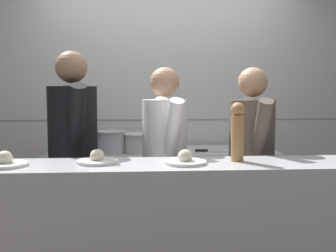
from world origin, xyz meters
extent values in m
cube|color=silver|center=(0.00, 1.40, 1.30)|extent=(8.00, 0.06, 2.60)
cube|color=gray|center=(0.00, 1.36, 1.15)|extent=(8.00, 0.00, 0.01)
cube|color=maroon|center=(-0.54, 1.00, 0.42)|extent=(1.05, 0.70, 0.85)
cube|color=#B7BABF|center=(-0.54, 1.00, 0.87)|extent=(1.07, 0.71, 0.04)
cube|color=#B7BABF|center=(-0.54, 0.66, 0.49)|extent=(0.95, 0.03, 0.10)
cube|color=#B7BABF|center=(0.48, 1.00, 0.45)|extent=(0.94, 0.65, 0.91)
cube|color=#B7BABF|center=(-0.06, -0.19, 0.50)|extent=(2.67, 0.45, 1.01)
cylinder|color=#2D2D33|center=(-0.87, 0.94, 0.97)|extent=(0.23, 0.23, 0.16)
cylinder|color=#2D2D33|center=(-0.87, 0.94, 1.04)|extent=(0.24, 0.24, 0.01)
cylinder|color=#B7BABF|center=(-0.50, 1.00, 0.98)|extent=(0.26, 0.26, 0.19)
cylinder|color=#B7BABF|center=(-0.50, 1.00, 1.07)|extent=(0.27, 0.27, 0.01)
cylinder|color=beige|center=(-0.23, 1.01, 0.97)|extent=(0.31, 0.31, 0.17)
cylinder|color=beige|center=(-0.23, 1.01, 1.05)|extent=(0.33, 0.33, 0.01)
cube|color=#B7BABF|center=(0.48, 0.87, 0.91)|extent=(0.28, 0.07, 0.01)
cube|color=black|center=(0.29, 0.89, 0.92)|extent=(0.11, 0.04, 0.02)
cylinder|color=white|center=(-0.99, -0.22, 1.02)|extent=(0.26, 0.26, 0.02)
sphere|color=beige|center=(-0.99, -0.22, 1.05)|extent=(0.09, 0.09, 0.09)
cylinder|color=white|center=(-0.49, -0.16, 1.02)|extent=(0.24, 0.24, 0.02)
sphere|color=beige|center=(-0.49, -0.16, 1.05)|extent=(0.08, 0.08, 0.08)
cylinder|color=white|center=(0.02, -0.22, 1.02)|extent=(0.25, 0.25, 0.02)
sphere|color=beige|center=(0.02, -0.22, 1.05)|extent=(0.09, 0.09, 0.09)
cylinder|color=#AD7A47|center=(0.34, -0.15, 1.15)|extent=(0.08, 0.08, 0.28)
sphere|color=#AD7A47|center=(0.34, -0.15, 1.32)|extent=(0.08, 0.08, 0.08)
cube|color=black|center=(-0.72, 0.39, 0.40)|extent=(0.34, 0.27, 0.80)
cylinder|color=black|center=(-0.72, 0.39, 1.13)|extent=(0.43, 0.43, 0.66)
sphere|color=#8C664C|center=(-0.72, 0.39, 1.60)|extent=(0.23, 0.23, 0.23)
cylinder|color=black|center=(-0.78, 0.58, 1.21)|extent=(0.20, 0.35, 0.55)
cylinder|color=black|center=(-0.66, 0.19, 1.21)|extent=(0.20, 0.35, 0.55)
cube|color=black|center=(-0.06, 0.38, 0.37)|extent=(0.31, 0.23, 0.75)
cylinder|color=white|center=(-0.06, 0.38, 1.06)|extent=(0.38, 0.38, 0.62)
sphere|color=tan|center=(-0.06, 0.38, 1.49)|extent=(0.21, 0.21, 0.21)
cylinder|color=white|center=(-0.10, 0.57, 1.13)|extent=(0.16, 0.32, 0.52)
cylinder|color=white|center=(-0.02, 0.19, 1.13)|extent=(0.16, 0.32, 0.52)
cube|color=black|center=(0.57, 0.32, 0.37)|extent=(0.28, 0.18, 0.75)
cylinder|color=brown|center=(0.57, 0.32, 1.06)|extent=(0.33, 0.33, 0.62)
sphere|color=tan|center=(0.57, 0.32, 1.49)|extent=(0.21, 0.21, 0.21)
cylinder|color=brown|center=(0.56, 0.52, 1.13)|extent=(0.10, 0.31, 0.52)
cylinder|color=brown|center=(0.57, 0.13, 1.13)|extent=(0.10, 0.31, 0.52)
camera|label=1|loc=(-0.23, -2.44, 1.43)|focal=42.00mm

